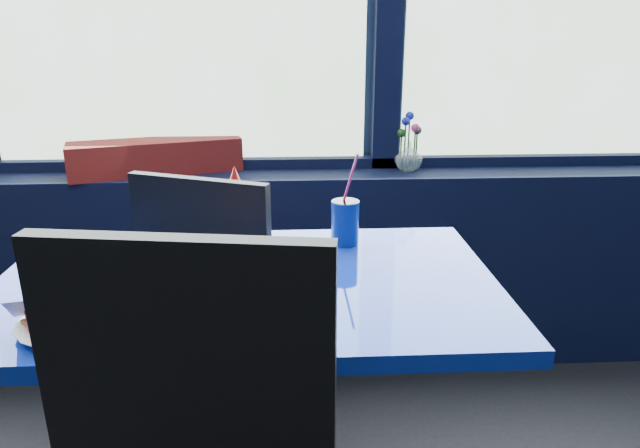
{
  "coord_description": "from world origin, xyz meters",
  "views": [
    {
      "loc": [
        0.41,
        0.75,
        1.32
      ],
      "look_at": [
        0.48,
        1.98,
        0.9
      ],
      "focal_mm": 32.0,
      "sensor_mm": 36.0,
      "label": 1
    }
  ],
  "objects": [
    {
      "name": "chair_near_back",
      "position": [
        0.12,
        2.32,
        0.55
      ],
      "size": [
        0.56,
        0.56,
        0.95
      ],
      "rotation": [
        0.0,
        0.0,
        2.75
      ],
      "color": "black",
      "rests_on": "ground"
    },
    {
      "name": "window_sill",
      "position": [
        0.0,
        2.87,
        0.4
      ],
      "size": [
        5.0,
        0.26,
        0.8
      ],
      "primitive_type": "cube",
      "color": "black",
      "rests_on": "ground"
    },
    {
      "name": "planter_box",
      "position": [
        -0.09,
        2.89,
        0.86
      ],
      "size": [
        0.64,
        0.33,
        0.13
      ],
      "primitive_type": "cube",
      "rotation": [
        0.0,
        0.0,
        0.29
      ],
      "color": "maroon",
      "rests_on": "window_sill"
    },
    {
      "name": "flower_vase",
      "position": [
        0.86,
        2.87,
        0.87
      ],
      "size": [
        0.14,
        0.15,
        0.22
      ],
      "rotation": [
        0.0,
        0.0,
        -0.42
      ],
      "color": "silver",
      "rests_on": "window_sill"
    },
    {
      "name": "napkin",
      "position": [
        0.03,
        1.83,
        0.75
      ],
      "size": [
        0.19,
        0.19,
        0.0
      ],
      "primitive_type": "cube",
      "rotation": [
        0.0,
        0.0,
        0.16
      ],
      "color": "white",
      "rests_on": "near_table"
    },
    {
      "name": "food_basket",
      "position": [
        0.01,
        1.79,
        0.78
      ],
      "size": [
        0.28,
        0.28,
        0.1
      ],
      "rotation": [
        0.0,
        0.0,
        -0.15
      ],
      "color": "#BA0F0C",
      "rests_on": "near_table"
    },
    {
      "name": "near_table",
      "position": [
        0.3,
        2.0,
        0.57
      ],
      "size": [
        1.2,
        0.7,
        0.75
      ],
      "color": "black",
      "rests_on": "ground"
    },
    {
      "name": "soda_cup",
      "position": [
        0.56,
        2.23,
        0.81
      ],
      "size": [
        0.08,
        0.08,
        0.26
      ],
      "rotation": [
        0.0,
        0.0,
        0.29
      ],
      "color": "navy",
      "rests_on": "near_table"
    },
    {
      "name": "ketchup_bottle",
      "position": [
        0.26,
        2.28,
        0.84
      ],
      "size": [
        0.06,
        0.06,
        0.22
      ],
      "color": "#BA0F0C",
      "rests_on": "near_table"
    }
  ]
}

